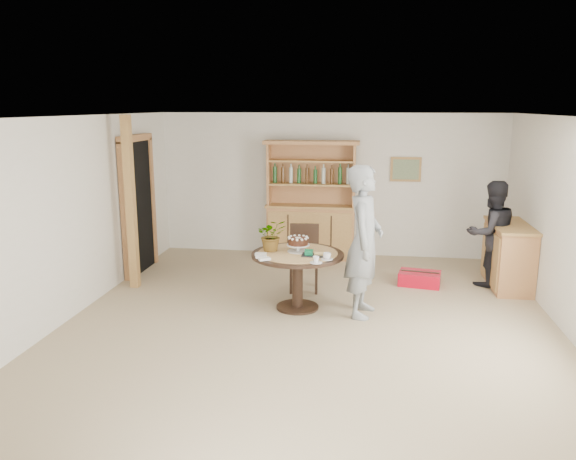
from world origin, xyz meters
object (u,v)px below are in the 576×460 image
(dining_chair, at_px, (304,253))
(red_suitcase, at_px, (420,278))
(dining_table, at_px, (298,264))
(teen_boy, at_px, (364,242))
(adult_person, at_px, (491,234))
(hutch, at_px, (311,219))
(sideboard, at_px, (509,255))

(dining_chair, relative_size, red_suitcase, 1.43)
(dining_table, distance_m, teen_boy, 0.93)
(adult_person, bearing_deg, red_suitcase, -12.16)
(hutch, relative_size, sideboard, 1.62)
(sideboard, relative_size, red_suitcase, 1.91)
(teen_boy, relative_size, red_suitcase, 2.91)
(dining_chair, bearing_deg, dining_table, -94.58)
(hutch, bearing_deg, dining_chair, -87.46)
(sideboard, height_order, teen_boy, teen_boy)
(dining_table, relative_size, adult_person, 0.77)
(dining_chair, relative_size, adult_person, 0.60)
(teen_boy, distance_m, adult_person, 2.37)
(sideboard, xyz_separation_m, dining_table, (-2.95, -1.35, 0.13))
(sideboard, relative_size, dining_chair, 1.33)
(dining_table, bearing_deg, hutch, 91.88)
(dining_chair, xyz_separation_m, teen_boy, (0.86, -0.93, 0.42))
(dining_chair, distance_m, adult_person, 2.77)
(teen_boy, bearing_deg, sideboard, -47.21)
(red_suitcase, bearing_deg, dining_chair, -156.81)
(hutch, bearing_deg, teen_boy, -70.85)
(dining_table, xyz_separation_m, dining_chair, (-0.01, 0.83, -0.07))
(teen_boy, bearing_deg, dining_table, 91.47)
(adult_person, bearing_deg, hutch, -44.30)
(hutch, height_order, adult_person, hutch)
(sideboard, height_order, dining_chair, dining_chair)
(hutch, relative_size, dining_chair, 2.16)
(hutch, bearing_deg, dining_table, -88.12)
(teen_boy, bearing_deg, adult_person, -43.07)
(hutch, bearing_deg, red_suitcase, -37.66)
(teen_boy, bearing_deg, dining_chair, 50.87)
(hutch, relative_size, red_suitcase, 3.09)
(sideboard, bearing_deg, teen_boy, -145.39)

